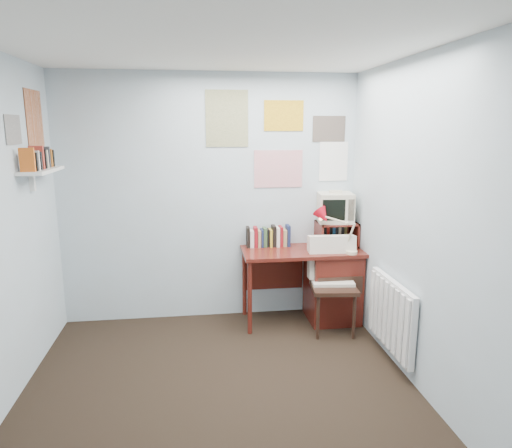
{
  "coord_description": "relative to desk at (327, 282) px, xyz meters",
  "views": [
    {
      "loc": [
        -0.15,
        -2.86,
        1.97
      ],
      "look_at": [
        0.37,
        0.99,
        1.14
      ],
      "focal_mm": 32.0,
      "sensor_mm": 36.0,
      "label": 1
    }
  ],
  "objects": [
    {
      "name": "radiator",
      "position": [
        0.29,
        -0.93,
        0.01
      ],
      "size": [
        0.09,
        0.8,
        0.6
      ],
      "primitive_type": "cube",
      "color": "white",
      "rests_on": "right_wall"
    },
    {
      "name": "wall_shelf",
      "position": [
        -2.57,
        -0.38,
        1.21
      ],
      "size": [
        0.2,
        0.62,
        0.24
      ],
      "primitive_type": "cube",
      "color": "white",
      "rests_on": "left_wall"
    },
    {
      "name": "crt_tv",
      "position": [
        0.1,
        0.13,
        0.77
      ],
      "size": [
        0.38,
        0.36,
        0.33
      ],
      "primitive_type": "cube",
      "rotation": [
        0.0,
        0.0,
        -0.12
      ],
      "color": "beige",
      "rests_on": "tv_riser"
    },
    {
      "name": "posters_back",
      "position": [
        -0.47,
        0.26,
        1.44
      ],
      "size": [
        1.2,
        0.01,
        0.9
      ],
      "primitive_type": "cube",
      "color": "white",
      "rests_on": "back_wall"
    },
    {
      "name": "desk",
      "position": [
        0.0,
        0.0,
        0.0
      ],
      "size": [
        1.2,
        0.55,
        0.76
      ],
      "color": "#5A1C14",
      "rests_on": "ground"
    },
    {
      "name": "desk_chair",
      "position": [
        -0.02,
        -0.3,
        0.05
      ],
      "size": [
        0.51,
        0.49,
        0.9
      ],
      "primitive_type": "cube",
      "rotation": [
        0.0,
        0.0,
        -0.11
      ],
      "color": "black",
      "rests_on": "ground"
    },
    {
      "name": "ceiling",
      "position": [
        -1.17,
        -1.48,
        2.09
      ],
      "size": [
        3.0,
        3.5,
        0.02
      ],
      "primitive_type": "cube",
      "color": "white",
      "rests_on": "back_wall"
    },
    {
      "name": "back_wall",
      "position": [
        -1.17,
        0.27,
        0.84
      ],
      "size": [
        3.0,
        0.02,
        2.5
      ],
      "primitive_type": "cube",
      "color": "#A6B6BE",
      "rests_on": "ground"
    },
    {
      "name": "right_wall",
      "position": [
        0.33,
        -1.48,
        0.84
      ],
      "size": [
        0.02,
        3.5,
        2.5
      ],
      "primitive_type": "cube",
      "color": "#A6B6BE",
      "rests_on": "ground"
    },
    {
      "name": "desk_lamp",
      "position": [
        0.17,
        -0.22,
        0.55
      ],
      "size": [
        0.31,
        0.27,
        0.39
      ],
      "primitive_type": "cube",
      "rotation": [
        0.0,
        0.0,
        0.15
      ],
      "color": "red",
      "rests_on": "desk"
    },
    {
      "name": "posters_left",
      "position": [
        -2.67,
        -0.38,
        1.59
      ],
      "size": [
        0.01,
        0.7,
        0.6
      ],
      "primitive_type": "cube",
      "color": "white",
      "rests_on": "left_wall"
    },
    {
      "name": "book_row",
      "position": [
        -0.51,
        0.18,
        0.46
      ],
      "size": [
        0.6,
        0.14,
        0.22
      ],
      "primitive_type": "cube",
      "color": "#5A1C14",
      "rests_on": "desk"
    },
    {
      "name": "tv_riser",
      "position": [
        0.12,
        0.11,
        0.48
      ],
      "size": [
        0.4,
        0.3,
        0.25
      ],
      "primitive_type": "cube",
      "color": "#5A1C14",
      "rests_on": "desk"
    },
    {
      "name": "ground",
      "position": [
        -1.17,
        -1.48,
        -0.41
      ],
      "size": [
        3.5,
        3.5,
        0.0
      ],
      "primitive_type": "plane",
      "color": "black",
      "rests_on": "ground"
    }
  ]
}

